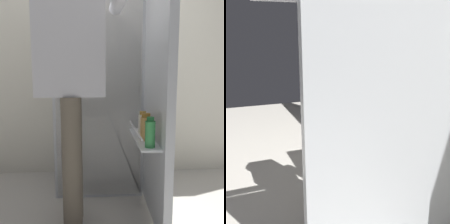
% 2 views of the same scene
% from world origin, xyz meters
% --- Properties ---
extents(ground_plane, '(6.97, 6.97, 0.00)m').
position_xyz_m(ground_plane, '(0.00, 0.00, 0.00)').
color(ground_plane, '#B7B2A8').
extents(refrigerator, '(0.73, 1.25, 1.71)m').
position_xyz_m(refrigerator, '(0.03, 0.48, 0.86)').
color(refrigerator, silver).
rests_on(refrigerator, ground_plane).
extents(person, '(0.54, 0.73, 1.68)m').
position_xyz_m(person, '(-0.16, -0.10, 1.01)').
color(person, '#665B4C').
rests_on(person, ground_plane).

